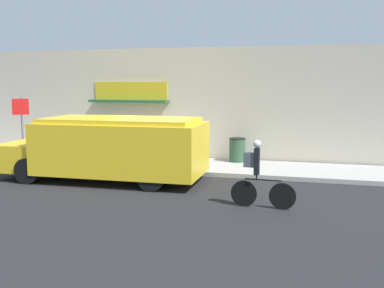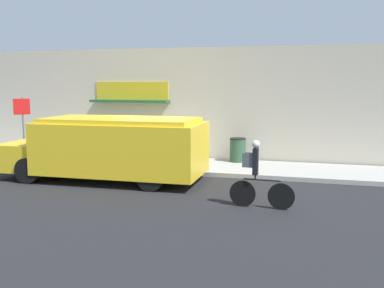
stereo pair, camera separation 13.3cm
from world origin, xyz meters
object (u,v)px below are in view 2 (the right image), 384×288
at_px(cyclist, 257,176).
at_px(trash_bin, 238,150).
at_px(stop_sign_post, 23,118).
at_px(school_bus, 110,147).

height_order(cyclist, trash_bin, cyclist).
height_order(stop_sign_post, trash_bin, stop_sign_post).
xyz_separation_m(school_bus, cyclist, (4.88, -1.91, -0.25)).
bearing_deg(school_bus, stop_sign_post, 157.16).
distance_m(stop_sign_post, trash_bin, 8.21).
xyz_separation_m(cyclist, stop_sign_post, (-9.36, 3.70, 0.94)).
xyz_separation_m(stop_sign_post, trash_bin, (7.91, 1.86, -1.16)).
bearing_deg(cyclist, school_bus, 161.20).
relative_size(school_bus, cyclist, 3.85).
distance_m(school_bus, stop_sign_post, 4.87).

